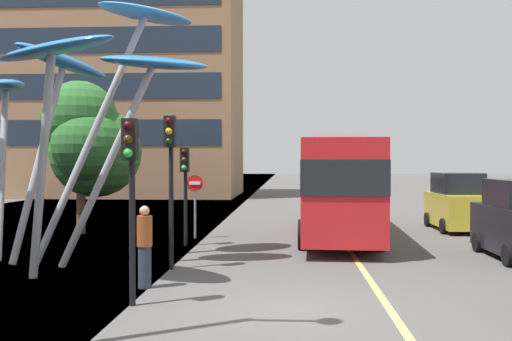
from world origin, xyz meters
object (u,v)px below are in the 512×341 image
(car_parked_far, at_px, (457,204))
(leaf_sculpture, at_px, (8,51))
(red_bus, at_px, (338,183))
(no_entry_sign, at_px, (195,196))
(traffic_light_kerb_far, at_px, (170,159))
(traffic_light_kerb_near, at_px, (131,171))
(traffic_light_island_mid, at_px, (185,175))
(pedestrian, at_px, (145,246))

(car_parked_far, bearing_deg, leaf_sculpture, -146.82)
(red_bus, relative_size, no_entry_sign, 4.55)
(traffic_light_kerb_far, bearing_deg, traffic_light_kerb_near, -89.69)
(traffic_light_island_mid, bearing_deg, leaf_sculpture, -132.54)
(red_bus, height_order, traffic_light_island_mid, red_bus)
(traffic_light_kerb_near, height_order, traffic_light_kerb_far, traffic_light_kerb_far)
(red_bus, bearing_deg, traffic_light_island_mid, -156.39)
(pedestrian, relative_size, no_entry_sign, 0.79)
(traffic_light_island_mid, bearing_deg, traffic_light_kerb_far, -84.78)
(red_bus, relative_size, traffic_light_kerb_near, 2.91)
(red_bus, distance_m, no_entry_sign, 5.23)
(traffic_light_kerb_far, bearing_deg, car_parked_far, 42.95)
(traffic_light_kerb_near, distance_m, traffic_light_kerb_far, 3.81)
(traffic_light_kerb_near, relative_size, pedestrian, 1.99)
(traffic_light_island_mid, relative_size, no_entry_sign, 1.41)
(leaf_sculpture, height_order, no_entry_sign, leaf_sculpture)
(leaf_sculpture, bearing_deg, car_parked_far, 33.18)
(leaf_sculpture, relative_size, car_parked_far, 2.43)
(traffic_light_island_mid, relative_size, car_parked_far, 0.79)
(red_bus, xyz_separation_m, pedestrian, (-4.96, -8.61, -1.11))
(traffic_light_kerb_far, distance_m, car_parked_far, 13.62)
(red_bus, relative_size, pedestrian, 5.78)
(red_bus, xyz_separation_m, traffic_light_island_mid, (-5.21, -2.28, 0.34))
(traffic_light_kerb_near, distance_m, traffic_light_island_mid, 8.00)
(red_bus, relative_size, car_parked_far, 2.55)
(traffic_light_kerb_near, xyz_separation_m, car_parked_far, (9.86, 13.01, -1.54))
(traffic_light_kerb_far, height_order, car_parked_far, traffic_light_kerb_far)
(traffic_light_kerb_near, bearing_deg, traffic_light_kerb_far, 90.31)
(leaf_sculpture, distance_m, traffic_light_kerb_far, 5.10)
(pedestrian, bearing_deg, traffic_light_island_mid, 92.26)
(traffic_light_kerb_near, relative_size, no_entry_sign, 1.56)
(traffic_light_kerb_far, xyz_separation_m, traffic_light_island_mid, (-0.38, 4.18, -0.50))
(pedestrian, bearing_deg, traffic_light_kerb_far, 86.49)
(red_bus, height_order, leaf_sculpture, leaf_sculpture)
(leaf_sculpture, xyz_separation_m, traffic_light_kerb_far, (4.25, 0.04, -2.81))
(traffic_light_kerb_near, xyz_separation_m, pedestrian, (-0.15, 1.66, -1.70))
(red_bus, distance_m, traffic_light_kerb_far, 8.11)
(traffic_light_kerb_far, height_order, no_entry_sign, traffic_light_kerb_far)
(traffic_light_island_mid, bearing_deg, no_entry_sign, 89.32)
(traffic_light_kerb_near, bearing_deg, red_bus, 64.88)
(traffic_light_island_mid, height_order, pedestrian, traffic_light_island_mid)
(traffic_light_kerb_far, height_order, traffic_light_island_mid, traffic_light_kerb_far)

